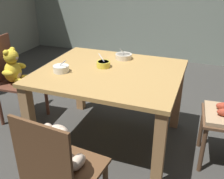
{
  "coord_description": "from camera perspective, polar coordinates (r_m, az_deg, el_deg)",
  "views": [
    {
      "loc": [
        0.75,
        -1.95,
        1.54
      ],
      "look_at": [
        0.0,
        0.05,
        0.52
      ],
      "focal_mm": 42.28,
      "sensor_mm": 36.0,
      "label": 1
    }
  ],
  "objects": [
    {
      "name": "porridge_bowl_cream_far_center",
      "position": [
        2.52,
        2.52,
        7.2
      ],
      "size": [
        0.16,
        0.17,
        0.12
      ],
      "color": "beige",
      "rests_on": "dining_table"
    },
    {
      "name": "ground_plane",
      "position": [
        2.61,
        -0.39,
        -11.11
      ],
      "size": [
        5.2,
        5.2,
        0.04
      ],
      "color": "#3D3B38"
    },
    {
      "name": "porridge_bowl_white_near_left",
      "position": [
        2.25,
        -10.96,
        4.48
      ],
      "size": [
        0.14,
        0.13,
        0.12
      ],
      "color": "white",
      "rests_on": "dining_table"
    },
    {
      "name": "porridge_bowl_yellow_center",
      "position": [
        2.31,
        -1.87,
        5.51
      ],
      "size": [
        0.12,
        0.12,
        0.11
      ],
      "color": "yellow",
      "rests_on": "dining_table"
    },
    {
      "name": "dining_table",
      "position": [
        2.29,
        -0.44,
        1.24
      ],
      "size": [
        1.19,
        1.03,
        0.72
      ],
      "color": "tan",
      "rests_on": "ground_plane"
    },
    {
      "name": "teddy_chair_near_front",
      "position": [
        1.57,
        -11.1,
        -15.35
      ],
      "size": [
        0.43,
        0.43,
        0.87
      ],
      "rotation": [
        0.0,
        0.0,
        1.47
      ],
      "color": "brown",
      "rests_on": "ground_plane"
    },
    {
      "name": "teddy_chair_near_left",
      "position": [
        2.85,
        -20.41,
        3.33
      ],
      "size": [
        0.43,
        0.41,
        0.89
      ],
      "rotation": [
        0.0,
        0.0,
        0.06
      ],
      "color": "brown",
      "rests_on": "ground_plane"
    }
  ]
}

